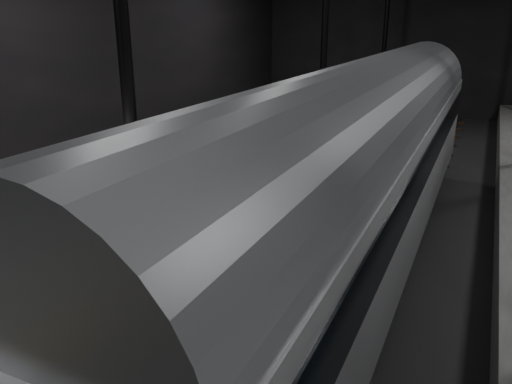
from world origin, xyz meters
The scene contains 6 objects.
ground centered at (0.00, 0.00, 0.00)m, with size 44.00×44.00×0.00m, color black.
platform_left centered at (-7.50, 0.00, 0.50)m, with size 9.00×43.80×1.00m, color #4B4B49.
tactile_strip centered at (-3.25, 0.00, 1.00)m, with size 0.50×43.80×0.01m, color olive.
track centered at (0.00, 0.00, 0.07)m, with size 2.40×43.00×0.24m.
train centered at (0.00, -0.65, 2.77)m, with size 2.79×18.59×4.97m.
woman centered at (-3.80, -1.76, 1.89)m, with size 0.65×0.43×1.79m, color #97845C.
Camera 1 is at (2.32, -11.51, 5.84)m, focal length 35.00 mm.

